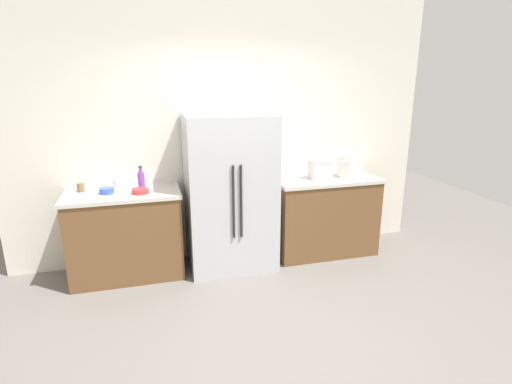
{
  "coord_description": "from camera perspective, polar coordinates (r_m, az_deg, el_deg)",
  "views": [
    {
      "loc": [
        -0.9,
        -2.76,
        2.1
      ],
      "look_at": [
        -0.01,
        0.44,
        1.14
      ],
      "focal_mm": 28.41,
      "sensor_mm": 36.0,
      "label": 1
    }
  ],
  "objects": [
    {
      "name": "cup_a",
      "position": [
        4.54,
        -23.45,
        0.59
      ],
      "size": [
        0.07,
        0.07,
        0.09
      ],
      "primitive_type": "cylinder",
      "color": "brown",
      "rests_on": "counter_left"
    },
    {
      "name": "cup_b",
      "position": [
        4.54,
        -19.04,
        1.07
      ],
      "size": [
        0.07,
        0.07,
        0.1
      ],
      "primitive_type": "cylinder",
      "color": "white",
      "rests_on": "counter_left"
    },
    {
      "name": "ground_plane",
      "position": [
        3.59,
        2.23,
        -19.68
      ],
      "size": [
        9.75,
        9.75,
        0.0
      ],
      "primitive_type": "plane",
      "color": "slate"
    },
    {
      "name": "refrigerator",
      "position": [
        4.45,
        -3.63,
        -0.12
      ],
      "size": [
        0.95,
        0.69,
        1.71
      ],
      "color": "#B7BABF",
      "rests_on": "ground_plane"
    },
    {
      "name": "bowl_a",
      "position": [
        4.29,
        -15.97,
        0.12
      ],
      "size": [
        0.17,
        0.17,
        0.05
      ],
      "primitive_type": "cylinder",
      "color": "red",
      "rests_on": "counter_left"
    },
    {
      "name": "counter_left",
      "position": [
        4.54,
        -17.81,
        -5.69
      ],
      "size": [
        1.17,
        0.62,
        0.94
      ],
      "color": "brown",
      "rests_on": "ground_plane"
    },
    {
      "name": "bottle_a",
      "position": [
        4.43,
        -15.86,
        1.67
      ],
      "size": [
        0.07,
        0.07,
        0.25
      ],
      "color": "purple",
      "rests_on": "counter_left"
    },
    {
      "name": "bowl_b",
      "position": [
        4.38,
        -20.28,
        0.17
      ],
      "size": [
        0.14,
        0.14,
        0.06
      ],
      "primitive_type": "cylinder",
      "color": "blue",
      "rests_on": "counter_left"
    },
    {
      "name": "counter_right",
      "position": [
        4.96,
        9.54,
        -3.23
      ],
      "size": [
        1.23,
        0.62,
        0.94
      ],
      "color": "brown",
      "rests_on": "ground_plane"
    },
    {
      "name": "kitchen_back_panel",
      "position": [
        4.71,
        -4.4,
        9.05
      ],
      "size": [
        4.88,
        0.1,
        3.04
      ],
      "primitive_type": "cube",
      "color": "silver",
      "rests_on": "ground_plane"
    },
    {
      "name": "toaster",
      "position": [
        4.77,
        9.03,
        3.19
      ],
      "size": [
        0.24,
        0.16,
        0.22
      ],
      "primitive_type": "cube",
      "color": "silver",
      "rests_on": "counter_right"
    },
    {
      "name": "rice_cooker",
      "position": [
        4.91,
        13.02,
        3.94
      ],
      "size": [
        0.28,
        0.28,
        0.34
      ],
      "color": "white",
      "rests_on": "counter_right"
    }
  ]
}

